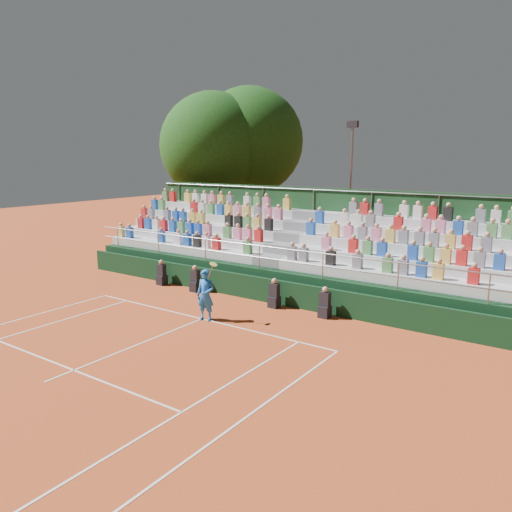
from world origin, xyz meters
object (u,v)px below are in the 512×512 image
Objects in this scene: tennis_player at (206,295)px; tree_east at (249,142)px; tree_west at (213,146)px; floodlight_mast at (351,181)px.

tree_east reaches higher than tennis_player.
tree_east reaches higher than tree_west.
tree_west is (-9.76, 12.41, 5.60)m from tennis_player.
tennis_player is 0.22× the size of tree_west.
tennis_player is 12.84m from floodlight_mast.
floodlight_mast is (9.76, -0.08, -2.00)m from tree_west.
tennis_player is at bearing -51.82° from tree_west.
tree_west is at bearing 128.18° from tennis_player.
tennis_player is 17.91m from tree_east.
floodlight_mast is at bearing -0.49° from tree_west.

